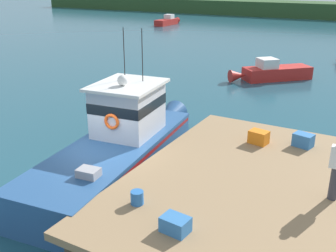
% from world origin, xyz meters
% --- Properties ---
extents(ground_plane, '(200.00, 200.00, 0.00)m').
position_xyz_m(ground_plane, '(0.00, 0.00, 0.00)').
color(ground_plane, '#1E4C5B').
extents(dock, '(6.00, 9.00, 1.20)m').
position_xyz_m(dock, '(4.80, 0.00, 1.07)').
color(dock, '#4C3D2D').
rests_on(dock, ground).
extents(main_fishing_boat, '(3.46, 9.95, 4.80)m').
position_xyz_m(main_fishing_boat, '(0.13, 0.64, 1.01)').
color(main_fishing_boat, '#285184').
rests_on(main_fishing_boat, ground).
extents(crate_stack_near_edge, '(0.64, 0.50, 0.36)m').
position_xyz_m(crate_stack_near_edge, '(4.28, -3.06, 1.38)').
color(crate_stack_near_edge, '#3370B2').
rests_on(crate_stack_near_edge, dock).
extents(crate_single_far, '(0.67, 0.54, 0.44)m').
position_xyz_m(crate_single_far, '(4.36, 2.61, 1.42)').
color(crate_single_far, orange).
rests_on(crate_single_far, dock).
extents(crate_stack_mid_dock, '(0.69, 0.57, 0.43)m').
position_xyz_m(crate_stack_mid_dock, '(5.70, 3.07, 1.42)').
color(crate_stack_mid_dock, '#3370B2').
rests_on(crate_stack_mid_dock, dock).
extents(bait_bucket, '(0.32, 0.32, 0.34)m').
position_xyz_m(bait_bucket, '(2.93, -2.52, 1.37)').
color(bait_bucket, '#2866B2').
rests_on(bait_bucket, dock).
extents(moored_boat_off_the_point, '(1.43, 5.49, 1.40)m').
position_xyz_m(moored_boat_off_the_point, '(-20.52, 40.61, 0.48)').
color(moored_boat_off_the_point, red).
rests_on(moored_boat_off_the_point, ground).
extents(moored_boat_far_left, '(4.78, 4.74, 1.43)m').
position_xyz_m(moored_boat_far_left, '(1.06, 16.29, 0.49)').
color(moored_boat_far_left, red).
rests_on(moored_boat_far_left, ground).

